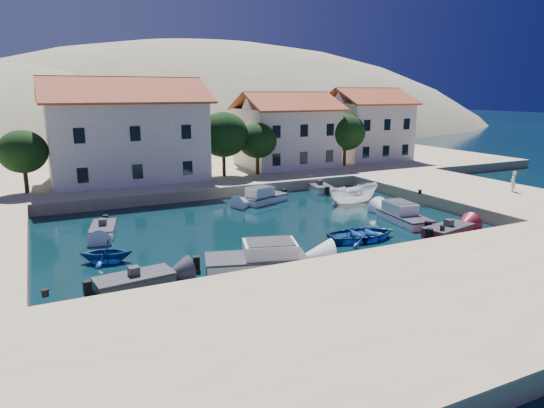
{
  "coord_description": "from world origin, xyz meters",
  "views": [
    {
      "loc": [
        -14.1,
        -20.34,
        9.36
      ],
      "look_at": [
        -0.1,
        8.15,
        2.0
      ],
      "focal_mm": 32.0,
      "sensor_mm": 36.0,
      "label": 1
    }
  ],
  "objects": [
    {
      "name": "ground",
      "position": [
        0.0,
        0.0,
        0.0
      ],
      "size": [
        400.0,
        400.0,
        0.0
      ],
      "primitive_type": "plane",
      "color": "black",
      "rests_on": "ground"
    },
    {
      "name": "hills",
      "position": [
        20.64,
        123.62,
        -23.4
      ],
      "size": [
        254.0,
        176.0,
        99.0
      ],
      "color": "tan",
      "rests_on": "ground"
    },
    {
      "name": "quay_north",
      "position": [
        2.0,
        38.0,
        0.5
      ],
      "size": [
        80.0,
        36.0,
        1.0
      ],
      "primitive_type": "cube",
      "color": "tan",
      "rests_on": "ground"
    },
    {
      "name": "bollards",
      "position": [
        2.8,
        3.87,
        1.15
      ],
      "size": [
        29.36,
        9.56,
        0.3
      ],
      "color": "black",
      "rests_on": "ground"
    },
    {
      "name": "boat_east",
      "position": [
        10.16,
        13.12,
        0.0
      ],
      "size": [
        4.82,
        2.17,
        1.81
      ],
      "primitive_type": "imported",
      "rotation": [
        0.0,
        0.0,
        1.48
      ],
      "color": "white",
      "rests_on": "ground"
    },
    {
      "name": "cabin_cruiser_north",
      "position": [
        3.45,
        16.79,
        0.48
      ],
      "size": [
        4.59,
        3.13,
        1.6
      ],
      "rotation": [
        0.0,
        0.0,
        3.49
      ],
      "color": "white",
      "rests_on": "ground"
    },
    {
      "name": "cabin_cruiser_south",
      "position": [
        -3.83,
        2.53,
        0.48
      ],
      "size": [
        5.94,
        3.85,
        1.6
      ],
      "rotation": [
        0.0,
        0.0,
        -0.3
      ],
      "color": "white",
      "rests_on": "ground"
    },
    {
      "name": "motorboat_red_se",
      "position": [
        10.31,
        2.5,
        0.29
      ],
      "size": [
        4.09,
        2.49,
        1.25
      ],
      "rotation": [
        0.0,
        0.0,
        0.22
      ],
      "color": "maroon",
      "rests_on": "ground"
    },
    {
      "name": "building_mid",
      "position": [
        12.0,
        29.0,
        5.22
      ],
      "size": [
        10.5,
        8.4,
        8.3
      ],
      "color": "beige",
      "rests_on": "quay_north"
    },
    {
      "name": "motorboat_white_west",
      "position": [
        -10.47,
        12.89,
        0.3
      ],
      "size": [
        2.28,
        3.78,
        1.25
      ],
      "rotation": [
        0.0,
        0.0,
        -1.79
      ],
      "color": "white",
      "rests_on": "ground"
    },
    {
      "name": "quay_south",
      "position": [
        0.0,
        -6.0,
        0.5
      ],
      "size": [
        52.0,
        12.0,
        1.0
      ],
      "primitive_type": "cube",
      "color": "tan",
      "rests_on": "ground"
    },
    {
      "name": "trees",
      "position": [
        4.51,
        25.46,
        4.84
      ],
      "size": [
        37.3,
        5.3,
        6.45
      ],
      "color": "#382314",
      "rests_on": "quay_north"
    },
    {
      "name": "motorboat_grey_sw",
      "position": [
        -10.34,
        2.64,
        0.29
      ],
      "size": [
        3.94,
        2.11,
        1.25
      ],
      "rotation": [
        0.0,
        0.0,
        0.12
      ],
      "color": "#39383E",
      "rests_on": "ground"
    },
    {
      "name": "rowboat_west",
      "position": [
        -11.07,
        6.98,
        0.0
      ],
      "size": [
        3.52,
        3.28,
        1.51
      ],
      "primitive_type": "imported",
      "rotation": [
        0.0,
        0.0,
        -1.91
      ],
      "color": "navy",
      "rests_on": "ground"
    },
    {
      "name": "cabin_cruiser_east",
      "position": [
        9.74,
        6.18,
        0.48
      ],
      "size": [
        2.54,
        5.01,
        1.6
      ],
      "rotation": [
        0.0,
        0.0,
        1.44
      ],
      "color": "white",
      "rests_on": "ground"
    },
    {
      "name": "motorboat_white_ne",
      "position": [
        10.37,
        19.0,
        0.29
      ],
      "size": [
        2.51,
        4.0,
        1.25
      ],
      "rotation": [
        0.0,
        0.0,
        1.35
      ],
      "color": "white",
      "rests_on": "ground"
    },
    {
      "name": "rowboat_south",
      "position": [
        4.52,
        4.17,
        0.0
      ],
      "size": [
        4.99,
        3.78,
        0.97
      ],
      "primitive_type": "imported",
      "rotation": [
        0.0,
        0.0,
        1.48
      ],
      "color": "navy",
      "rests_on": "ground"
    },
    {
      "name": "building_left",
      "position": [
        -6.0,
        28.0,
        5.94
      ],
      "size": [
        14.7,
        9.45,
        9.7
      ],
      "color": "beige",
      "rests_on": "quay_north"
    },
    {
      "name": "pedestrian",
      "position": [
        22.47,
        7.19,
        1.88
      ],
      "size": [
        0.77,
        0.69,
        1.76
      ],
      "primitive_type": "imported",
      "rotation": [
        0.0,
        0.0,
        3.67
      ],
      "color": "silver",
      "rests_on": "quay_east"
    },
    {
      "name": "quay_east",
      "position": [
        20.5,
        10.0,
        0.5
      ],
      "size": [
        11.0,
        20.0,
        1.0
      ],
      "primitive_type": "cube",
      "color": "tan",
      "rests_on": "ground"
    },
    {
      "name": "building_right",
      "position": [
        24.0,
        30.0,
        5.47
      ],
      "size": [
        9.45,
        8.4,
        8.8
      ],
      "color": "beige",
      "rests_on": "quay_north"
    }
  ]
}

